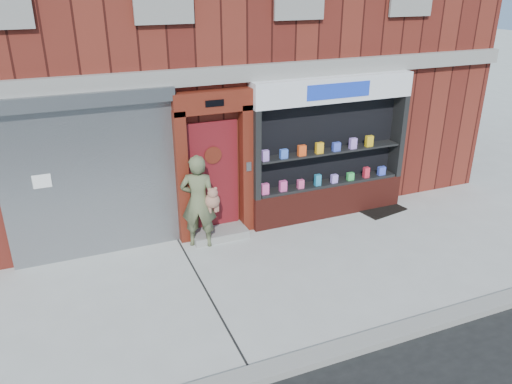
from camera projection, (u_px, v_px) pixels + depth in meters
ground at (290, 271)px, 8.79m from camera, size 80.00×80.00×0.00m
curb at (358, 345)px, 6.94m from camera, size 60.00×0.30×0.12m
building at (188, 12)px, 12.31m from camera, size 12.00×8.16×8.00m
shutter_bay at (90, 167)px, 8.70m from camera, size 3.10×0.30×3.04m
red_door_bay at (214, 166)px, 9.54m from camera, size 1.52×0.58×2.90m
pharmacy_bay at (329, 155)px, 10.40m from camera, size 3.50×0.41×3.00m
woman at (199, 201)px, 9.33m from camera, size 0.79×0.68×1.83m
doormat at (380, 209)px, 11.16m from camera, size 1.10×0.87×0.02m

